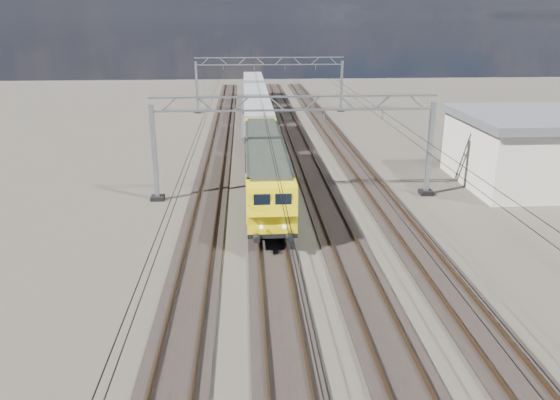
{
  "coord_description": "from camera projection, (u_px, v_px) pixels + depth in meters",
  "views": [
    {
      "loc": [
        -3.33,
        -32.41,
        12.14
      ],
      "look_at": [
        -1.47,
        -3.67,
        2.4
      ],
      "focal_mm": 35.0,
      "sensor_mm": 36.0,
      "label": 1
    }
  ],
  "objects": [
    {
      "name": "catenary_gantry_mid",
      "position": [
        294.0,
        143.0,
        37.26
      ],
      "size": [
        19.9,
        0.9,
        7.11
      ],
      "color": "#969DA4",
      "rests_on": "ground"
    },
    {
      "name": "track_inner_east",
      "position": [
        330.0,
        215.0,
        34.83
      ],
      "size": [
        2.6,
        140.0,
        0.3
      ],
      "color": "black",
      "rests_on": "ground"
    },
    {
      "name": "track_outer_east",
      "position": [
        392.0,
        214.0,
        35.07
      ],
      "size": [
        2.6,
        140.0,
        0.3
      ],
      "color": "black",
      "rests_on": "ground"
    },
    {
      "name": "track_loco",
      "position": [
        268.0,
        216.0,
        34.58
      ],
      "size": [
        2.6,
        140.0,
        0.3
      ],
      "color": "black",
      "rests_on": "ground"
    },
    {
      "name": "hopper_wagon_mid",
      "position": [
        255.0,
        100.0,
        67.96
      ],
      "size": [
        3.38,
        13.0,
        3.25
      ],
      "color": "black",
      "rests_on": "ground"
    },
    {
      "name": "hopper_wagon_third",
      "position": [
        253.0,
        86.0,
        81.38
      ],
      "size": [
        3.38,
        13.0,
        3.25
      ],
      "color": "black",
      "rests_on": "ground"
    },
    {
      "name": "track_outer_west",
      "position": [
        205.0,
        218.0,
        34.34
      ],
      "size": [
        2.6,
        140.0,
        0.3
      ],
      "color": "black",
      "rests_on": "ground"
    },
    {
      "name": "locomotive",
      "position": [
        265.0,
        165.0,
        37.78
      ],
      "size": [
        2.76,
        21.1,
        3.62
      ],
      "color": "black",
      "rests_on": "ground"
    },
    {
      "name": "hopper_wagon_lead",
      "position": [
        258.0,
        120.0,
        54.53
      ],
      "size": [
        3.38,
        13.0,
        3.25
      ],
      "color": "black",
      "rests_on": "ground"
    },
    {
      "name": "catenary_gantry_far",
      "position": [
        270.0,
        82.0,
        71.29
      ],
      "size": [
        19.9,
        0.9,
        7.11
      ],
      "color": "#969DA4",
      "rests_on": "ground"
    },
    {
      "name": "ground",
      "position": [
        299.0,
        217.0,
        34.73
      ],
      "size": [
        160.0,
        160.0,
        0.0
      ],
      "primitive_type": "plane",
      "color": "black",
      "rests_on": "ground"
    },
    {
      "name": "overhead_wires",
      "position": [
        290.0,
        107.0,
        40.45
      ],
      "size": [
        12.03,
        140.0,
        0.53
      ],
      "color": "black",
      "rests_on": "ground"
    }
  ]
}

